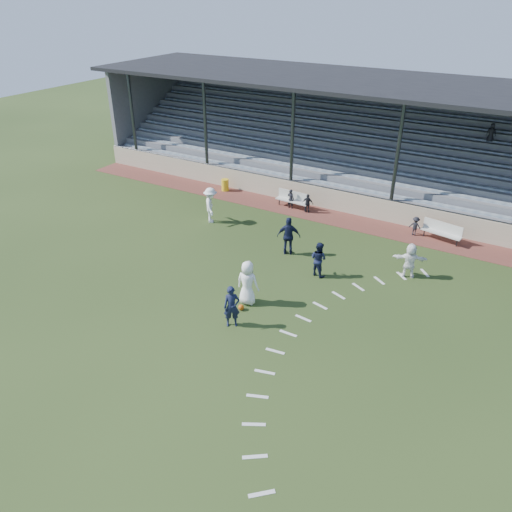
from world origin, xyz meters
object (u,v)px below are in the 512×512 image
at_px(player_white_lead, 248,283).
at_px(player_navy_lead, 232,307).
at_px(bench_left, 293,198).
at_px(trash_bin, 225,185).
at_px(football, 241,307).
at_px(bench_right, 442,230).

distance_m(player_white_lead, player_navy_lead, 1.61).
distance_m(bench_left, trash_bin, 4.85).
xyz_separation_m(football, player_white_lead, (-0.04, 0.57, 0.83)).
xyz_separation_m(bench_left, football, (2.85, -10.22, -0.47)).
height_order(bench_left, bench_right, same).
bearing_deg(bench_left, trash_bin, -179.65).
distance_m(football, player_white_lead, 1.00).
relative_size(trash_bin, player_white_lead, 0.39).
bearing_deg(player_white_lead, player_navy_lead, 92.98).
bearing_deg(bench_right, player_navy_lead, -103.68).
distance_m(bench_right, player_navy_lead, 12.39).
relative_size(bench_left, football, 8.65).
bearing_deg(bench_right, player_white_lead, -108.40).
relative_size(bench_right, player_navy_lead, 1.22).
height_order(player_white_lead, player_navy_lead, player_white_lead).
bearing_deg(trash_bin, player_white_lead, -52.31).
xyz_separation_m(bench_right, player_navy_lead, (-5.20, -11.24, 0.25)).
bearing_deg(football, bench_left, 105.60).
bearing_deg(bench_left, player_white_lead, -70.33).
distance_m(football, player_navy_lead, 1.27).
distance_m(bench_left, bench_right, 8.29).
height_order(bench_left, trash_bin, bench_left).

